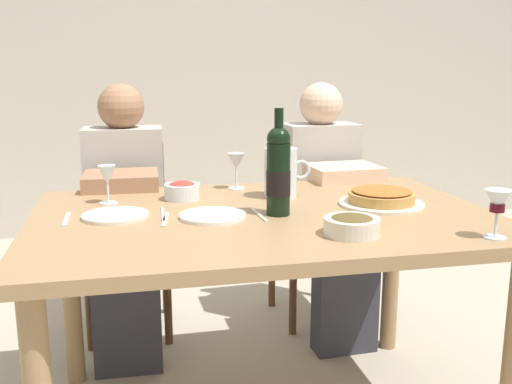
{
  "coord_description": "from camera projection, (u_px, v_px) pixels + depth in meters",
  "views": [
    {
      "loc": [
        -0.42,
        -1.8,
        1.24
      ],
      "look_at": [
        -0.04,
        -0.04,
        0.84
      ],
      "focal_mm": 40.78,
      "sensor_mm": 36.0,
      "label": 1
    }
  ],
  "objects": [
    {
      "name": "back_wall",
      "position": [
        183.0,
        42.0,
        4.26
      ],
      "size": [
        8.0,
        0.1,
        2.8
      ],
      "primitive_type": "cube",
      "color": "beige",
      "rests_on": "ground"
    },
    {
      "name": "dining_table",
      "position": [
        264.0,
        240.0,
        1.93
      ],
      "size": [
        1.5,
        1.0,
        0.76
      ],
      "color": "#9E7A51",
      "rests_on": "ground"
    },
    {
      "name": "wine_bottle",
      "position": [
        278.0,
        171.0,
        1.86
      ],
      "size": [
        0.08,
        0.08,
        0.35
      ],
      "color": "black",
      "rests_on": "dining_table"
    },
    {
      "name": "water_pitcher",
      "position": [
        281.0,
        176.0,
        2.12
      ],
      "size": [
        0.17,
        0.12,
        0.18
      ],
      "color": "silver",
      "rests_on": "dining_table"
    },
    {
      "name": "baked_tart",
      "position": [
        382.0,
        197.0,
        2.01
      ],
      "size": [
        0.29,
        0.29,
        0.06
      ],
      "color": "silver",
      "rests_on": "dining_table"
    },
    {
      "name": "salad_bowl",
      "position": [
        182.0,
        190.0,
        2.1
      ],
      "size": [
        0.13,
        0.13,
        0.07
      ],
      "color": "silver",
      "rests_on": "dining_table"
    },
    {
      "name": "olive_bowl",
      "position": [
        352.0,
        225.0,
        1.66
      ],
      "size": [
        0.16,
        0.16,
        0.06
      ],
      "color": "silver",
      "rests_on": "dining_table"
    },
    {
      "name": "wine_glass_left_diner",
      "position": [
        498.0,
        204.0,
        1.61
      ],
      "size": [
        0.07,
        0.07,
        0.14
      ],
      "color": "silver",
      "rests_on": "dining_table"
    },
    {
      "name": "wine_glass_right_diner",
      "position": [
        236.0,
        163.0,
        2.26
      ],
      "size": [
        0.07,
        0.07,
        0.14
      ],
      "color": "silver",
      "rests_on": "dining_table"
    },
    {
      "name": "wine_glass_centre",
      "position": [
        107.0,
        177.0,
        2.02
      ],
      "size": [
        0.06,
        0.06,
        0.14
      ],
      "color": "silver",
      "rests_on": "dining_table"
    },
    {
      "name": "dinner_plate_left_setting",
      "position": [
        213.0,
        216.0,
        1.85
      ],
      "size": [
        0.21,
        0.21,
        0.01
      ],
      "primitive_type": "cylinder",
      "color": "white",
      "rests_on": "dining_table"
    },
    {
      "name": "dinner_plate_right_setting",
      "position": [
        115.0,
        216.0,
        1.86
      ],
      "size": [
        0.21,
        0.21,
        0.01
      ],
      "primitive_type": "cylinder",
      "color": "silver",
      "rests_on": "dining_table"
    },
    {
      "name": "fork_left_setting",
      "position": [
        165.0,
        220.0,
        1.82
      ],
      "size": [
        0.04,
        0.16,
        0.0
      ],
      "primitive_type": "cube",
      "rotation": [
        0.0,
        0.0,
        1.44
      ],
      "color": "silver",
      "rests_on": "dining_table"
    },
    {
      "name": "knife_left_setting",
      "position": [
        259.0,
        214.0,
        1.88
      ],
      "size": [
        0.02,
        0.18,
        0.0
      ],
      "primitive_type": "cube",
      "rotation": [
        0.0,
        0.0,
        1.64
      ],
      "color": "silver",
      "rests_on": "dining_table"
    },
    {
      "name": "knife_right_setting",
      "position": [
        163.0,
        214.0,
        1.89
      ],
      "size": [
        0.02,
        0.18,
        0.0
      ],
      "primitive_type": "cube",
      "rotation": [
        0.0,
        0.0,
        1.53
      ],
      "color": "silver",
      "rests_on": "dining_table"
    },
    {
      "name": "spoon_right_setting",
      "position": [
        67.0,
        219.0,
        1.83
      ],
      "size": [
        0.01,
        0.16,
        0.0
      ],
      "primitive_type": "cube",
      "rotation": [
        0.0,
        0.0,
        1.57
      ],
      "color": "silver",
      "rests_on": "dining_table"
    },
    {
      "name": "chair_left",
      "position": [
        128.0,
        225.0,
        2.75
      ],
      "size": [
        0.41,
        0.41,
        0.87
      ],
      "rotation": [
        0.0,
        0.0,
        3.11
      ],
      "color": "brown",
      "rests_on": "ground"
    },
    {
      "name": "diner_left",
      "position": [
        125.0,
        213.0,
        2.49
      ],
      "size": [
        0.35,
        0.51,
        1.16
      ],
      "rotation": [
        0.0,
        0.0,
        3.11
      ],
      "color": "#B7B2A8",
      "rests_on": "ground"
    },
    {
      "name": "chair_right",
      "position": [
        310.0,
        216.0,
        2.91
      ],
      "size": [
        0.42,
        0.42,
        0.87
      ],
      "rotation": [
        0.0,
        0.0,
        3.19
      ],
      "color": "brown",
      "rests_on": "ground"
    },
    {
      "name": "diner_right",
      "position": [
        328.0,
        203.0,
        2.66
      ],
      "size": [
        0.35,
        0.51,
        1.16
      ],
      "rotation": [
        0.0,
        0.0,
        3.19
      ],
      "color": "#B7B2A8",
      "rests_on": "ground"
    }
  ]
}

